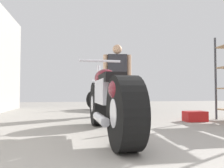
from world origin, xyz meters
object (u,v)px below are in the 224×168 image
motorcycle_maroon_cruiser (109,100)px  mechanic_in_blue (117,75)px  red_toolbox (195,116)px  motorcycle_black_naked (115,98)px

motorcycle_maroon_cruiser → mechanic_in_blue: mechanic_in_blue is taller
motorcycle_maroon_cruiser → red_toolbox: bearing=29.6°
motorcycle_maroon_cruiser → motorcycle_black_naked: bearing=78.8°
motorcycle_black_naked → mechanic_in_blue: size_ratio=0.96×
motorcycle_maroon_cruiser → red_toolbox: (1.74, 0.99, -0.35)m
motorcycle_maroon_cruiser → motorcycle_black_naked: (0.71, 3.57, -0.07)m
motorcycle_maroon_cruiser → motorcycle_black_naked: 3.64m
motorcycle_maroon_cruiser → motorcycle_black_naked: size_ratio=1.43×
motorcycle_maroon_cruiser → mechanic_in_blue: bearing=76.6°
mechanic_in_blue → motorcycle_black_naked: bearing=82.5°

